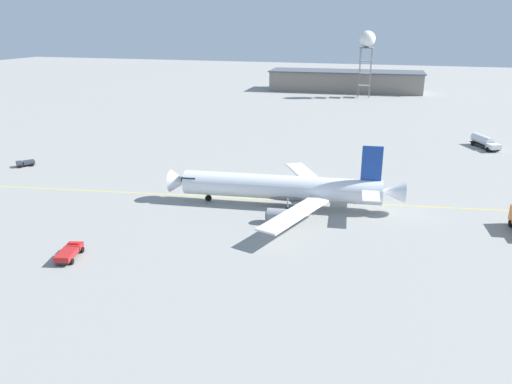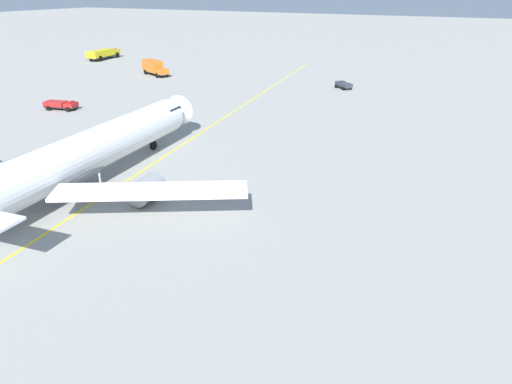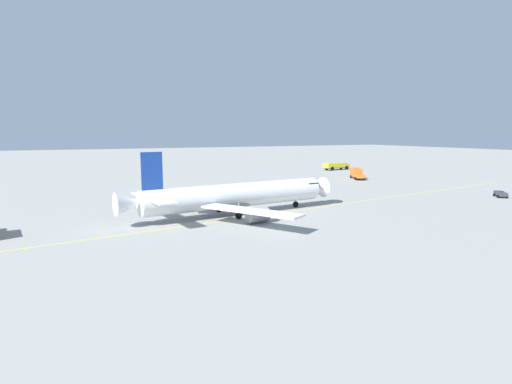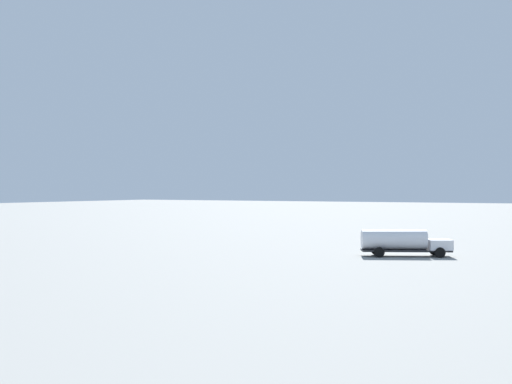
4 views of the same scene
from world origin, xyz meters
name	(u,v)px [view 1 (image 1 of 4)]	position (x,y,z in m)	size (l,w,h in m)	color
ground_plane	(301,207)	(0.00, 0.00, 0.00)	(600.00, 600.00, 0.00)	gray
airliner_main	(284,188)	(-0.12, 3.02, 3.07)	(35.34, 38.92, 10.80)	white
ops_pickup_truck	(69,253)	(-26.93, 24.85, 0.81)	(5.41, 3.16, 1.41)	#232326
baggage_truck_truck	(25,163)	(7.40, 61.09, 0.71)	(3.81, 3.52, 1.22)	#232326
fuel_tanker_truck	(484,142)	(53.09, -33.90, 1.58)	(9.65, 6.24, 2.87)	#232326
radar_tower	(367,41)	(131.26, 2.08, 21.89)	(6.32, 6.32, 25.81)	slate
terminal_shed	(346,81)	(149.00, 11.71, 4.41)	(23.23, 67.01, 8.77)	gray
taxiway_centreline	(267,199)	(2.34, 6.48, 0.00)	(24.80, 158.49, 0.01)	yellow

